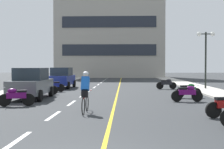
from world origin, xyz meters
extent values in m
plane|color=#2D3033|center=(0.00, 21.00, 0.00)|extent=(140.00, 140.00, 0.00)
cube|color=#B7B2A8|center=(-7.20, 24.00, 0.06)|extent=(2.40, 72.00, 0.12)
cube|color=#B7B2A8|center=(7.20, 24.00, 0.06)|extent=(2.40, 72.00, 0.12)
cube|color=silver|center=(-2.00, 2.00, 0.00)|extent=(0.14, 2.20, 0.01)
cube|color=silver|center=(-2.00, 6.00, 0.00)|extent=(0.14, 2.20, 0.01)
cube|color=silver|center=(-2.00, 10.00, 0.00)|extent=(0.14, 2.20, 0.01)
cube|color=silver|center=(-2.00, 14.00, 0.00)|extent=(0.14, 2.20, 0.01)
cube|color=silver|center=(-2.00, 18.00, 0.00)|extent=(0.14, 2.20, 0.01)
cube|color=silver|center=(-2.00, 22.00, 0.00)|extent=(0.14, 2.20, 0.01)
cube|color=silver|center=(-2.00, 26.00, 0.00)|extent=(0.14, 2.20, 0.01)
cube|color=silver|center=(-2.00, 30.00, 0.00)|extent=(0.14, 2.20, 0.01)
cube|color=silver|center=(-2.00, 34.00, 0.00)|extent=(0.14, 2.20, 0.01)
cube|color=silver|center=(-2.00, 38.00, 0.00)|extent=(0.14, 2.20, 0.01)
cube|color=silver|center=(-2.00, 42.00, 0.00)|extent=(0.14, 2.20, 0.01)
cube|color=silver|center=(-2.00, 46.00, 0.00)|extent=(0.14, 2.20, 0.01)
cube|color=gold|center=(0.25, 24.00, 0.00)|extent=(0.12, 66.00, 0.01)
cube|color=#9E998E|center=(-1.83, 48.83, 7.88)|extent=(18.88, 7.67, 15.75)
cube|color=#1E232D|center=(-1.83, 44.95, 4.73)|extent=(15.86, 0.10, 1.89)
cube|color=#1E232D|center=(-1.83, 44.95, 9.45)|extent=(15.86, 0.10, 1.89)
cylinder|color=black|center=(7.37, 19.29, 2.41)|extent=(0.14, 0.14, 4.58)
cylinder|color=black|center=(7.37, 19.29, 4.55)|extent=(1.10, 0.08, 0.08)
sphere|color=white|center=(6.82, 19.29, 4.55)|extent=(0.36, 0.36, 0.36)
sphere|color=white|center=(7.92, 19.29, 4.55)|extent=(0.36, 0.36, 0.36)
cylinder|color=black|center=(-5.60, 13.32, 0.32)|extent=(0.24, 0.65, 0.64)
cylinder|color=black|center=(-3.90, 13.36, 0.32)|extent=(0.24, 0.65, 0.64)
cylinder|color=black|center=(-5.53, 10.52, 0.32)|extent=(0.24, 0.65, 0.64)
cylinder|color=black|center=(-3.83, 10.56, 0.32)|extent=(0.24, 0.65, 0.64)
cube|color=#4C5156|center=(-4.72, 11.94, 0.72)|extent=(1.80, 4.24, 0.80)
cube|color=#1E2833|center=(-4.72, 11.94, 1.47)|extent=(1.61, 2.24, 0.70)
cylinder|color=black|center=(-5.61, 22.18, 0.32)|extent=(0.22, 0.64, 0.64)
cylinder|color=black|center=(-3.91, 22.17, 0.32)|extent=(0.22, 0.64, 0.64)
cylinder|color=black|center=(-5.63, 19.38, 0.32)|extent=(0.22, 0.64, 0.64)
cylinder|color=black|center=(-3.93, 19.37, 0.32)|extent=(0.22, 0.64, 0.64)
cube|color=navy|center=(-4.77, 20.77, 0.72)|extent=(1.73, 4.21, 0.80)
cube|color=#1E2833|center=(-4.77, 20.77, 1.47)|extent=(1.58, 2.21, 0.70)
cylinder|color=black|center=(3.99, 5.66, 0.30)|extent=(0.61, 0.20, 0.60)
cube|color=black|center=(4.28, 5.70, 0.72)|extent=(0.47, 0.31, 0.10)
cylinder|color=black|center=(-4.94, 8.51, 0.30)|extent=(0.60, 0.26, 0.60)
cylinder|color=black|center=(-3.88, 8.80, 0.30)|extent=(0.60, 0.26, 0.60)
cube|color=#590C59|center=(-4.41, 8.66, 0.52)|extent=(0.94, 0.51, 0.28)
ellipsoid|color=#590C59|center=(-4.60, 8.60, 0.74)|extent=(0.49, 0.35, 0.22)
cube|color=black|center=(-4.17, 8.72, 0.72)|extent=(0.49, 0.35, 0.10)
cylinder|color=silver|center=(-4.94, 8.51, 0.90)|extent=(0.19, 0.59, 0.03)
cylinder|color=black|center=(4.65, 10.85, 0.30)|extent=(0.60, 0.12, 0.60)
cylinder|color=black|center=(3.55, 10.80, 0.30)|extent=(0.60, 0.12, 0.60)
cube|color=#590C59|center=(4.10, 10.82, 0.52)|extent=(0.91, 0.31, 0.28)
ellipsoid|color=#590C59|center=(4.30, 10.83, 0.74)|extent=(0.45, 0.26, 0.22)
cube|color=black|center=(3.85, 10.81, 0.72)|extent=(0.45, 0.26, 0.10)
cylinder|color=silver|center=(4.65, 10.85, 0.90)|extent=(0.05, 0.60, 0.03)
cylinder|color=black|center=(5.11, 12.93, 0.30)|extent=(0.61, 0.24, 0.60)
cylinder|color=black|center=(4.05, 12.66, 0.30)|extent=(0.61, 0.24, 0.60)
cube|color=#0C4C19|center=(4.58, 12.80, 0.52)|extent=(0.94, 0.49, 0.28)
ellipsoid|color=#0C4C19|center=(4.77, 12.85, 0.74)|extent=(0.49, 0.34, 0.22)
cube|color=black|center=(4.34, 12.74, 0.72)|extent=(0.49, 0.34, 0.10)
cylinder|color=silver|center=(5.11, 12.93, 0.90)|extent=(0.18, 0.59, 0.03)
cylinder|color=black|center=(-5.15, 14.73, 0.30)|extent=(0.60, 0.12, 0.60)
cylinder|color=black|center=(-4.05, 14.70, 0.30)|extent=(0.60, 0.12, 0.60)
cube|color=#590C59|center=(-4.60, 14.71, 0.52)|extent=(0.91, 0.30, 0.28)
ellipsoid|color=#590C59|center=(-4.80, 14.72, 0.74)|extent=(0.45, 0.25, 0.22)
cube|color=black|center=(-4.35, 14.71, 0.72)|extent=(0.45, 0.25, 0.10)
cylinder|color=silver|center=(-5.15, 14.73, 0.90)|extent=(0.05, 0.60, 0.03)
cylinder|color=black|center=(-5.11, 16.64, 0.30)|extent=(0.61, 0.20, 0.60)
cylinder|color=black|center=(-4.03, 16.83, 0.30)|extent=(0.61, 0.20, 0.60)
cube|color=navy|center=(-4.57, 16.74, 0.52)|extent=(0.93, 0.43, 0.28)
ellipsoid|color=navy|center=(-4.77, 16.70, 0.74)|extent=(0.47, 0.31, 0.22)
cube|color=black|center=(-4.32, 16.78, 0.72)|extent=(0.47, 0.31, 0.10)
cylinder|color=silver|center=(-5.11, 16.64, 0.90)|extent=(0.13, 0.60, 0.03)
cylinder|color=black|center=(4.82, 19.91, 0.30)|extent=(0.61, 0.15, 0.60)
cylinder|color=black|center=(3.73, 19.83, 0.30)|extent=(0.61, 0.15, 0.60)
cube|color=black|center=(4.28, 19.87, 0.52)|extent=(0.92, 0.35, 0.28)
ellipsoid|color=black|center=(4.48, 19.89, 0.74)|extent=(0.46, 0.27, 0.22)
cube|color=black|center=(4.03, 19.85, 0.72)|extent=(0.46, 0.27, 0.10)
cylinder|color=silver|center=(4.82, 19.91, 0.90)|extent=(0.08, 0.60, 0.03)
torus|color=black|center=(-0.86, 7.31, 0.34)|extent=(0.05, 0.72, 0.72)
torus|color=black|center=(-0.88, 6.26, 0.34)|extent=(0.05, 0.72, 0.72)
cylinder|color=red|center=(-0.87, 6.76, 0.64)|extent=(0.06, 0.95, 0.04)
cube|color=black|center=(-0.87, 6.61, 0.86)|extent=(0.10, 0.20, 0.06)
cylinder|color=red|center=(-0.86, 7.21, 0.89)|extent=(0.42, 0.04, 0.03)
cube|color=black|center=(-0.87, 6.66, 0.79)|extent=(0.25, 0.36, 0.28)
cube|color=blue|center=(-0.87, 6.81, 1.19)|extent=(0.33, 0.46, 0.61)
sphere|color=beige|center=(-0.87, 6.94, 1.54)|extent=(0.20, 0.20, 0.20)
ellipsoid|color=white|center=(-0.87, 6.94, 1.61)|extent=(0.24, 0.26, 0.16)
camera|label=1|loc=(0.72, -5.36, 1.88)|focal=47.97mm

